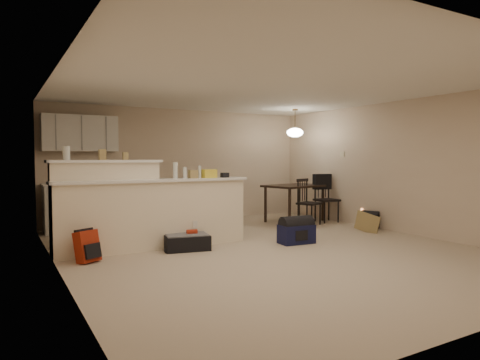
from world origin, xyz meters
TOP-DOWN VIEW (x-y plane):
  - room at (0.00, 0.00)m, footprint 7.00×7.02m
  - breakfast_bar at (-1.76, 0.98)m, footprint 3.08×0.58m
  - upper_cabinets at (-2.20, 3.32)m, footprint 1.40×0.34m
  - kitchen_counter at (-2.00, 3.19)m, footprint 1.80×0.60m
  - thermostat at (2.98, 1.55)m, footprint 0.02×0.12m
  - jar at (-2.76, 1.12)m, footprint 0.10×0.10m
  - cereal_box at (-2.25, 1.12)m, footprint 0.10×0.07m
  - small_box at (-1.90, 1.12)m, footprint 0.08×0.06m
  - bottle_a at (-1.17, 0.90)m, footprint 0.07×0.07m
  - bottle_b at (-1.01, 0.90)m, footprint 0.06×0.06m
  - bag_lump at (-0.58, 0.90)m, footprint 0.22×0.18m
  - pouch at (-0.28, 0.90)m, footprint 0.12×0.10m
  - extra_item_x at (-0.75, 0.90)m, footprint 0.05×0.05m
  - extra_item_y at (-0.86, 0.90)m, footprint 0.14×0.10m
  - dining_table at (2.12, 2.13)m, footprint 1.47×1.14m
  - pendant_lamp at (2.12, 2.13)m, footprint 0.36×0.36m
  - dining_chair_near at (2.09, 1.57)m, footprint 0.54×0.53m
  - dining_chair_far at (2.70, 1.71)m, footprint 0.49×0.47m
  - suitcase at (-1.11, 0.59)m, footprint 0.75×0.56m
  - red_backpack at (-2.60, 0.53)m, footprint 0.34×0.29m
  - navy_duffel at (0.66, 0.14)m, footprint 0.60×0.36m
  - black_daypack at (2.85, 0.61)m, footprint 0.39×0.44m
  - cardboard_sheet at (2.46, 0.30)m, footprint 0.14×0.47m

SIDE VIEW (x-z plane):
  - suitcase at x=-1.11m, z-range 0.00..0.23m
  - navy_duffel at x=0.66m, z-range 0.00..0.31m
  - black_daypack at x=2.85m, z-range 0.00..0.32m
  - cardboard_sheet at x=2.46m, z-range 0.00..0.37m
  - red_backpack at x=-2.60m, z-range 0.00..0.43m
  - kitchen_counter at x=-2.00m, z-range 0.00..0.90m
  - dining_chair_near at x=2.09m, z-range 0.00..0.98m
  - dining_chair_far at x=2.70m, z-range 0.00..1.04m
  - breakfast_bar at x=-1.76m, z-range -0.09..1.30m
  - dining_table at x=2.12m, z-range 0.31..1.13m
  - pouch at x=-0.28m, z-range 1.09..1.17m
  - extra_item_y at x=-0.86m, z-range 1.09..1.22m
  - bag_lump at x=-0.58m, z-range 1.09..1.23m
  - bottle_b at x=-1.01m, z-range 1.09..1.27m
  - extra_item_x at x=-0.75m, z-range 1.09..1.29m
  - bottle_a at x=-1.17m, z-range 1.09..1.35m
  - room at x=0.00m, z-range 0.00..2.50m
  - small_box at x=-1.90m, z-range 1.39..1.51m
  - cereal_box at x=-2.25m, z-range 1.39..1.55m
  - jar at x=-2.76m, z-range 1.39..1.59m
  - thermostat at x=2.98m, z-range 1.44..1.56m
  - upper_cabinets at x=-2.20m, z-range 1.55..2.25m
  - pendant_lamp at x=2.12m, z-range 1.68..2.30m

